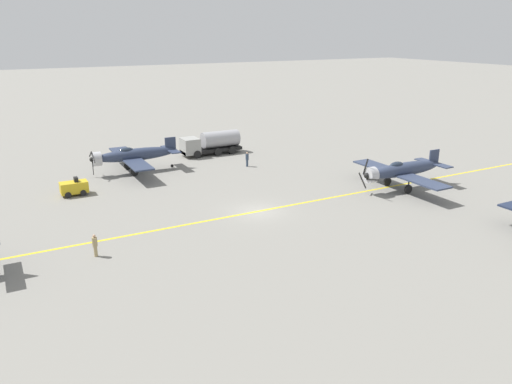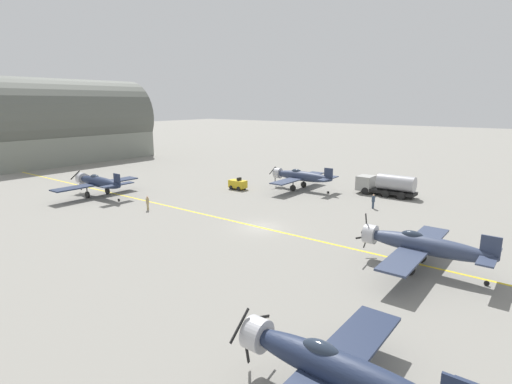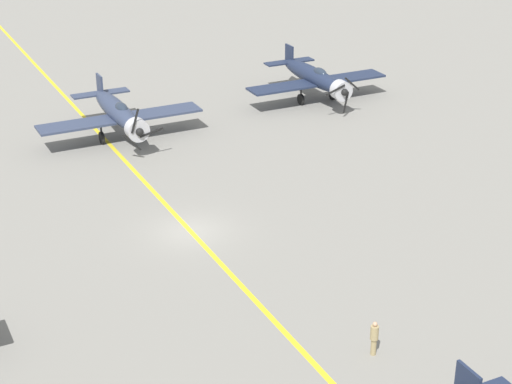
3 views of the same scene
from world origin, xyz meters
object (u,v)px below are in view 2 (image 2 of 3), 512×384
(airplane_mid_right, at_px, (301,176))
(airplane_far_center, at_px, (98,182))
(tow_tractor, at_px, (238,184))
(ground_crew_inspecting, at_px, (373,201))
(airplane_near_center, at_px, (422,245))
(airplane_near_left, at_px, (336,369))
(hangar, at_px, (66,126))
(ground_crew_walking, at_px, (148,202))
(fuel_tanker, at_px, (386,185))

(airplane_mid_right, distance_m, airplane_far_center, 28.42)
(tow_tractor, bearing_deg, ground_crew_inspecting, -85.59)
(airplane_near_center, xyz_separation_m, tow_tractor, (13.86, 29.84, -1.22))
(airplane_far_center, xyz_separation_m, airplane_near_left, (-15.94, -43.37, -0.00))
(airplane_near_left, xyz_separation_m, hangar, (31.38, 80.09, 5.61))
(airplane_near_center, bearing_deg, ground_crew_inspecting, 23.04)
(airplane_mid_right, bearing_deg, ground_crew_walking, 144.90)
(airplane_near_center, height_order, airplane_near_left, airplane_near_center)
(tow_tractor, distance_m, ground_crew_inspecting, 20.15)
(airplane_mid_right, distance_m, fuel_tanker, 12.00)
(airplane_far_center, height_order, ground_crew_inspecting, airplane_far_center)
(ground_crew_walking, bearing_deg, airplane_near_center, -86.94)
(airplane_near_left, bearing_deg, airplane_mid_right, 19.40)
(ground_crew_walking, bearing_deg, tow_tractor, -3.89)
(airplane_near_left, bearing_deg, airplane_near_center, -9.07)
(airplane_far_center, xyz_separation_m, fuel_tanker, (24.47, -30.94, -0.50))
(hangar, bearing_deg, tow_tractor, -90.41)
(hangar, bearing_deg, airplane_near_center, -100.23)
(airplane_near_left, height_order, tow_tractor, airplane_near_left)
(airplane_far_center, bearing_deg, fuel_tanker, -69.40)
(tow_tractor, distance_m, hangar, 49.35)
(fuel_tanker, relative_size, ground_crew_walking, 4.71)
(airplane_near_left, height_order, fuel_tanker, airplane_near_left)
(ground_crew_walking, bearing_deg, hangar, 71.65)
(airplane_mid_right, height_order, hangar, hangar)
(fuel_tanker, bearing_deg, ground_crew_walking, 141.43)
(airplane_near_center, distance_m, fuel_tanker, 25.74)
(fuel_tanker, relative_size, hangar, 0.23)
(ground_crew_walking, relative_size, hangar, 0.05)
(airplane_near_center, distance_m, hangar, 80.18)
(tow_tractor, bearing_deg, hangar, 89.59)
(fuel_tanker, xyz_separation_m, tow_tractor, (-9.38, 18.79, -0.72))
(hangar, bearing_deg, airplane_far_center, -112.80)
(airplane_near_center, distance_m, airplane_near_left, 17.22)
(fuel_tanker, bearing_deg, airplane_far_center, 128.33)
(airplane_mid_right, distance_m, ground_crew_walking, 22.68)
(airplane_mid_right, relative_size, ground_crew_inspecting, 6.81)
(ground_crew_walking, relative_size, ground_crew_inspecting, 0.96)
(tow_tractor, xyz_separation_m, hangar, (0.35, 48.87, 6.83))
(airplane_mid_right, height_order, airplane_near_left, same)
(airplane_far_center, distance_m, hangar, 40.23)
(airplane_near_center, distance_m, ground_crew_inspecting, 18.27)
(airplane_near_left, height_order, hangar, hangar)
(airplane_far_center, relative_size, airplane_near_center, 1.00)
(airplane_near_center, height_order, hangar, hangar)
(airplane_mid_right, height_order, airplane_far_center, same)
(ground_crew_inspecting, bearing_deg, airplane_mid_right, 72.71)
(tow_tractor, distance_m, ground_crew_walking, 15.55)
(airplane_far_center, relative_size, fuel_tanker, 1.50)
(airplane_near_center, bearing_deg, fuel_tanker, 16.14)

